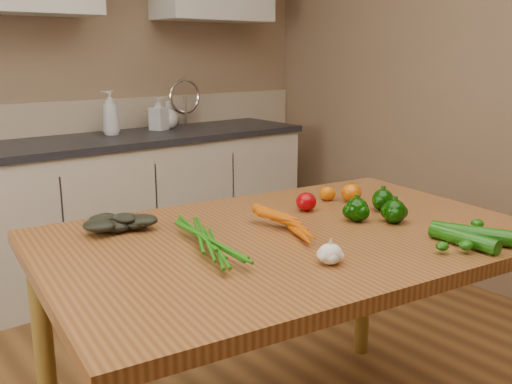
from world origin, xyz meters
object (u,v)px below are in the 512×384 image
object	(u,v)px
carrot_bunch	(263,225)
zucchini_b	(464,239)
leafy_greens	(118,213)
tomato_b	(328,193)
tomato_a	(306,202)
soap_bottle_b	(159,113)
garlic_bulb	(330,254)
pepper_a	(357,210)
soap_bottle_a	(111,113)
tomato_c	(351,193)
zucchini_a	(472,234)
table	(292,260)
pepper_c	(394,211)
soap_bottle_c	(167,115)
pepper_b	(383,200)

from	to	relation	value
carrot_bunch	zucchini_b	xyz separation A→B (m)	(0.42, -0.44, -0.02)
leafy_greens	tomato_b	distance (m)	0.82
carrot_bunch	tomato_a	xyz separation A→B (m)	(0.31, 0.13, -0.00)
soap_bottle_b	garlic_bulb	size ratio (longest dim) A/B	3.18
pepper_a	tomato_a	bearing A→B (deg)	103.96
zucchini_b	tomato_a	bearing A→B (deg)	100.25
soap_bottle_a	tomato_a	bearing A→B (deg)	9.07
tomato_c	zucchini_a	world-z (taller)	tomato_c
table	zucchini_b	bearing A→B (deg)	-44.71
tomato_b	carrot_bunch	bearing A→B (deg)	-158.15
tomato_a	pepper_c	bearing A→B (deg)	-65.49
soap_bottle_a	carrot_bunch	size ratio (longest dim) A/B	0.93
soap_bottle_a	pepper_c	size ratio (longest dim) A/B	3.39
soap_bottle_c	leafy_greens	bearing A→B (deg)	122.32
carrot_bunch	tomato_b	bearing A→B (deg)	29.20
garlic_bulb	tomato_c	distance (m)	0.68
table	pepper_b	bearing A→B (deg)	7.06
soap_bottle_c	carrot_bunch	world-z (taller)	soap_bottle_c
garlic_bulb	tomato_b	world-z (taller)	same
soap_bottle_c	tomato_a	distance (m)	1.96
soap_bottle_c	zucchini_b	world-z (taller)	soap_bottle_c
pepper_b	table	bearing A→B (deg)	179.71
soap_bottle_a	leafy_greens	bearing A→B (deg)	-12.12
pepper_c	tomato_a	world-z (taller)	pepper_c
pepper_a	table	bearing A→B (deg)	172.61
carrot_bunch	soap_bottle_c	bearing A→B (deg)	75.32
table	pepper_a	xyz separation A→B (m)	(0.26, -0.03, 0.13)
leafy_greens	tomato_c	xyz separation A→B (m)	(0.86, -0.22, -0.02)
soap_bottle_a	garlic_bulb	xyz separation A→B (m)	(-0.40, -2.27, -0.17)
garlic_bulb	zucchini_a	distance (m)	0.49
garlic_bulb	pepper_a	distance (m)	0.43
tomato_c	zucchini_a	xyz separation A→B (m)	(-0.07, -0.55, -0.01)
pepper_a	soap_bottle_b	bearing A→B (deg)	79.74
soap_bottle_c	garlic_bulb	bearing A→B (deg)	137.10
leafy_greens	tomato_c	size ratio (longest dim) A/B	2.85
soap_bottle_b	table	bearing A→B (deg)	-131.73
soap_bottle_b	tomato_b	xyz separation A→B (m)	(-0.25, -1.79, -0.14)
soap_bottle_b	zucchini_a	world-z (taller)	soap_bottle_b
soap_bottle_c	zucchini_a	world-z (taller)	soap_bottle_c
tomato_b	zucchini_b	xyz separation A→B (m)	(-0.07, -0.63, -0.00)
soap_bottle_b	tomato_a	bearing A→B (deg)	-127.02
table	carrot_bunch	distance (m)	0.17
table	tomato_a	distance (m)	0.30
soap_bottle_c	pepper_c	distance (m)	2.22
tomato_c	zucchini_b	distance (m)	0.58
carrot_bunch	pepper_a	size ratio (longest dim) A/B	3.60
tomato_a	zucchini_b	world-z (taller)	tomato_a
carrot_bunch	pepper_a	xyz separation A→B (m)	(0.36, -0.06, 0.00)
pepper_b	tomato_b	bearing A→B (deg)	103.95
soap_bottle_b	pepper_a	distance (m)	2.09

